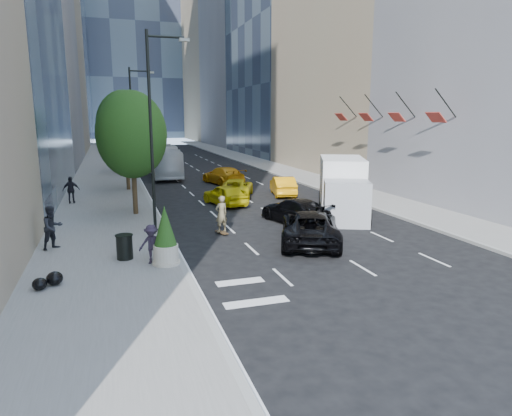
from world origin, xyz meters
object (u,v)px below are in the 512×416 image
object	(u,v)px
skateboarder	(221,216)
planter_shrub	(165,236)
black_sedan_mercedes	(295,211)
black_sedan_lincoln	(310,227)
trash_can	(125,247)
box_truck	(343,187)
city_bus	(164,161)

from	to	relation	value
skateboarder	planter_shrub	bearing A→B (deg)	35.91
black_sedan_mercedes	planter_shrub	xyz separation A→B (m)	(-8.04, -5.66, 0.57)
planter_shrub	black_sedan_lincoln	bearing A→B (deg)	12.16
trash_can	planter_shrub	distance (m)	2.09
black_sedan_lincoln	black_sedan_mercedes	bearing A→B (deg)	-80.18
black_sedan_lincoln	box_truck	bearing A→B (deg)	-108.21
box_truck	planter_shrub	distance (m)	13.62
skateboarder	black_sedan_mercedes	size ratio (longest dim) A/B	0.38
black_sedan_lincoln	planter_shrub	world-z (taller)	planter_shrub
skateboarder	city_bus	xyz separation A→B (m)	(0.00, 24.74, 0.60)
black_sedan_mercedes	box_truck	size ratio (longest dim) A/B	0.65
city_bus	black_sedan_lincoln	bearing A→B (deg)	-80.32
trash_can	planter_shrub	bearing A→B (deg)	-37.23
box_truck	trash_can	xyz separation A→B (m)	(-13.31, -5.70, -1.12)
black_sedan_lincoln	city_bus	distance (m)	27.93
black_sedan_mercedes	city_bus	bearing A→B (deg)	-92.18
black_sedan_lincoln	city_bus	bearing A→B (deg)	-59.82
black_sedan_lincoln	city_bus	size ratio (longest dim) A/B	0.52
black_sedan_mercedes	box_truck	bearing A→B (deg)	-174.84
skateboarder	city_bus	distance (m)	24.74
box_truck	planter_shrub	bearing A→B (deg)	-125.66
skateboarder	trash_can	distance (m)	5.96
city_bus	planter_shrub	xyz separation A→B (m)	(-3.40, -29.20, -0.26)
black_sedan_lincoln	planter_shrub	size ratio (longest dim) A/B	2.39
black_sedan_lincoln	city_bus	xyz separation A→B (m)	(-3.70, 27.67, 0.76)
skateboarder	box_truck	xyz separation A→B (m)	(8.33, 2.44, 0.81)
planter_shrub	black_sedan_mercedes	bearing A→B (deg)	35.18
black_sedan_mercedes	trash_can	distance (m)	10.60
city_bus	box_truck	world-z (taller)	box_truck
skateboarder	city_bus	size ratio (longest dim) A/B	0.17
box_truck	planter_shrub	size ratio (longest dim) A/B	3.18
black_sedan_mercedes	trash_can	size ratio (longest dim) A/B	4.99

